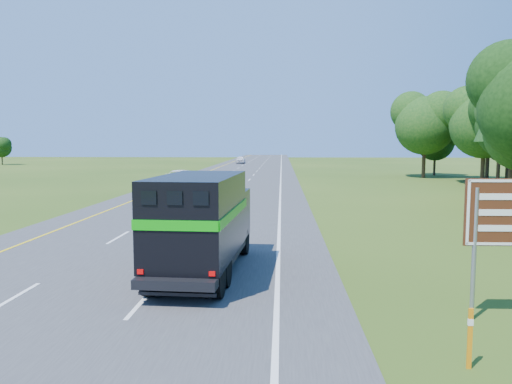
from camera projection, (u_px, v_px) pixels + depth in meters
The scene contains 6 objects.
road at pixel (228, 184), 52.47m from camera, with size 15.00×260.00×0.04m, color #38383A.
lane_markings at pixel (228, 184), 52.47m from camera, with size 11.15×260.00×0.01m.
horse_truck at pixel (202, 221), 16.32m from camera, with size 2.71×7.54×3.29m.
white_suv at pixel (180, 180), 45.74m from camera, with size 2.99×6.48×1.80m, color white.
far_car at pixel (241, 160), 104.26m from camera, with size 1.86×4.61×1.57m, color silver.
delineator at pixel (470, 336), 9.55m from camera, with size 0.10×0.05×1.20m.
Camera 1 is at (5.61, -2.08, 4.34)m, focal length 35.00 mm.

